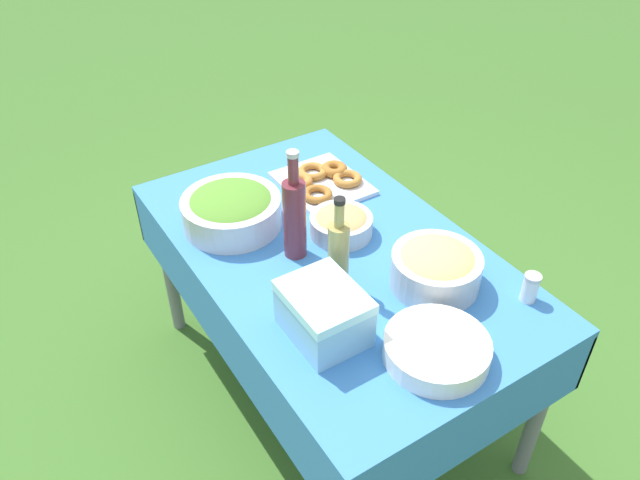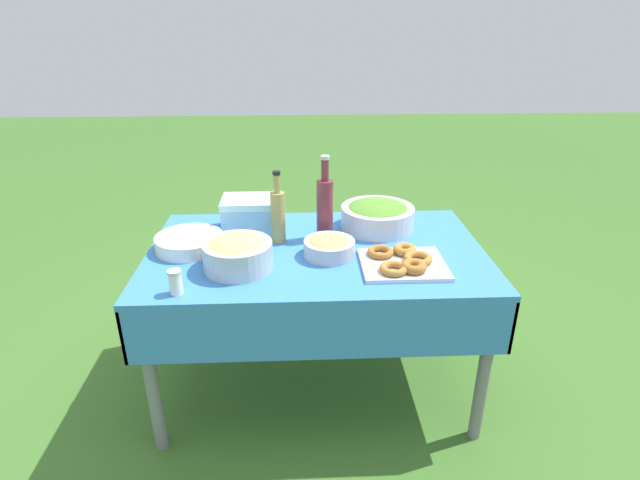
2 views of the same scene
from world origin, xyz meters
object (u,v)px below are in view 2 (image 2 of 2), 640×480
(plate_stack, at_px, (189,242))
(bread_bowl, at_px, (329,246))
(olive_oil_bottle, at_px, (278,215))
(cooler_box, at_px, (249,214))
(pasta_bowl, at_px, (238,252))
(donut_platter, at_px, (403,262))
(salad_bowl, at_px, (377,215))
(wine_bottle, at_px, (325,207))

(plate_stack, distance_m, bread_bowl, 0.58)
(olive_oil_bottle, relative_size, cooler_box, 1.35)
(pasta_bowl, bearing_deg, donut_platter, 178.87)
(pasta_bowl, height_order, cooler_box, cooler_box)
(bread_bowl, bearing_deg, salad_bowl, -130.33)
(donut_platter, height_order, plate_stack, plate_stack)
(cooler_box, bearing_deg, donut_platter, 147.61)
(wine_bottle, distance_m, cooler_box, 0.36)
(salad_bowl, bearing_deg, cooler_box, -1.20)
(plate_stack, relative_size, olive_oil_bottle, 0.89)
(donut_platter, height_order, olive_oil_bottle, olive_oil_bottle)
(bread_bowl, xyz_separation_m, cooler_box, (0.35, -0.29, 0.03))
(wine_bottle, xyz_separation_m, bread_bowl, (-0.01, 0.18, -0.10))
(wine_bottle, relative_size, cooler_box, 1.59)
(salad_bowl, relative_size, cooler_box, 1.43)
(bread_bowl, bearing_deg, olive_oil_bottle, -36.08)
(olive_oil_bottle, height_order, bread_bowl, olive_oil_bottle)
(olive_oil_bottle, relative_size, wine_bottle, 0.85)
(olive_oil_bottle, xyz_separation_m, bread_bowl, (-0.21, 0.15, -0.08))
(salad_bowl, distance_m, olive_oil_bottle, 0.47)
(pasta_bowl, bearing_deg, plate_stack, -39.77)
(pasta_bowl, relative_size, wine_bottle, 0.72)
(pasta_bowl, relative_size, plate_stack, 0.95)
(pasta_bowl, relative_size, cooler_box, 1.15)
(wine_bottle, bearing_deg, bread_bowl, 92.86)
(plate_stack, height_order, bread_bowl, bread_bowl)
(pasta_bowl, height_order, wine_bottle, wine_bottle)
(donut_platter, height_order, bread_bowl, bread_bowl)
(donut_platter, relative_size, bread_bowl, 1.58)
(pasta_bowl, relative_size, olive_oil_bottle, 0.85)
(cooler_box, bearing_deg, salad_bowl, 178.80)
(donut_platter, xyz_separation_m, wine_bottle, (0.29, -0.28, 0.13))
(pasta_bowl, xyz_separation_m, cooler_box, (-0.01, -0.38, 0.01))
(pasta_bowl, distance_m, plate_stack, 0.29)
(cooler_box, bearing_deg, olive_oil_bottle, 134.96)
(salad_bowl, relative_size, olive_oil_bottle, 1.06)
(plate_stack, xyz_separation_m, wine_bottle, (-0.57, -0.09, 0.12))
(cooler_box, bearing_deg, bread_bowl, 140.06)
(salad_bowl, distance_m, bread_bowl, 0.36)
(wine_bottle, bearing_deg, donut_platter, 135.24)
(wine_bottle, xyz_separation_m, cooler_box, (0.34, -0.11, -0.07))
(pasta_bowl, height_order, bread_bowl, pasta_bowl)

